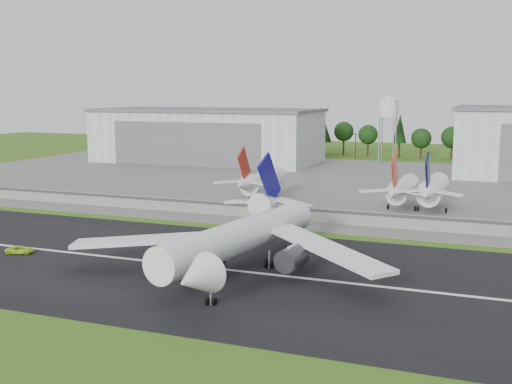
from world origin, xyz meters
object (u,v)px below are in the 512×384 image
at_px(ground_vehicle, 20,250).
at_px(main_airliner, 240,245).
at_px(parked_jet_navy, 432,189).
at_px(parked_jet_red_b, 401,189).
at_px(parked_jet_red_a, 260,181).

bearing_deg(ground_vehicle, main_airliner, -106.98).
bearing_deg(ground_vehicle, parked_jet_navy, -65.86).
bearing_deg(parked_jet_navy, parked_jet_red_b, -179.56).
xyz_separation_m(ground_vehicle, parked_jet_red_b, (60.94, 70.56, 5.05)).
height_order(parked_jet_red_a, parked_jet_red_b, parked_jet_red_a).
xyz_separation_m(parked_jet_red_a, parked_jet_navy, (46.50, 0.03, 0.17)).
distance_m(main_airliner, ground_vehicle, 44.31).
bearing_deg(parked_jet_red_a, main_airliner, -71.91).
bearing_deg(parked_jet_red_a, ground_vehicle, -107.39).
bearing_deg(parked_jet_red_b, parked_jet_navy, 0.44).
bearing_deg(parked_jet_navy, parked_jet_red_a, -179.96).
height_order(parked_jet_red_a, parked_jet_navy, parked_jet_navy).
bearing_deg(parked_jet_navy, main_airliner, -110.19).
xyz_separation_m(main_airliner, ground_vehicle, (-43.97, -3.63, -4.08)).
distance_m(main_airliner, parked_jet_red_b, 69.06).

